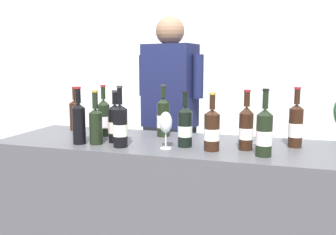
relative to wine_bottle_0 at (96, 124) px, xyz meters
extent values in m
cube|color=silver|center=(0.39, 2.77, 0.34)|extent=(8.00, 0.10, 2.80)
cube|color=#4C4C51|center=(0.39, 0.17, -0.59)|extent=(2.05, 0.66, 0.94)
cylinder|color=black|center=(0.00, 0.00, -0.03)|extent=(0.08, 0.08, 0.18)
cone|color=black|center=(0.00, 0.00, 0.08)|extent=(0.08, 0.08, 0.03)
cylinder|color=black|center=(0.00, 0.00, 0.14)|extent=(0.03, 0.03, 0.09)
cylinder|color=#B79333|center=(0.00, 0.00, 0.19)|extent=(0.04, 0.04, 0.01)
cylinder|color=black|center=(0.30, 0.33, -0.01)|extent=(0.08, 0.08, 0.22)
cone|color=black|center=(0.30, 0.33, 0.12)|extent=(0.08, 0.08, 0.03)
cylinder|color=black|center=(0.30, 0.33, 0.17)|extent=(0.03, 0.03, 0.07)
cylinder|color=#333338|center=(0.30, 0.33, 0.21)|extent=(0.03, 0.03, 0.01)
cylinder|color=silver|center=(0.30, 0.33, -0.02)|extent=(0.08, 0.08, 0.08)
cylinder|color=black|center=(0.67, 0.04, -0.02)|extent=(0.08, 0.08, 0.20)
cone|color=black|center=(0.67, 0.04, 0.09)|extent=(0.08, 0.08, 0.03)
cylinder|color=black|center=(0.67, 0.04, 0.15)|extent=(0.03, 0.03, 0.08)
cylinder|color=#B79333|center=(0.67, 0.04, 0.19)|extent=(0.03, 0.03, 0.01)
cylinder|color=white|center=(0.67, 0.04, -0.03)|extent=(0.08, 0.08, 0.06)
cylinder|color=black|center=(0.85, 0.12, -0.02)|extent=(0.08, 0.08, 0.20)
cone|color=black|center=(0.85, 0.12, 0.10)|extent=(0.08, 0.08, 0.04)
cylinder|color=black|center=(0.85, 0.12, 0.16)|extent=(0.03, 0.03, 0.08)
cylinder|color=maroon|center=(0.85, 0.12, 0.20)|extent=(0.04, 0.04, 0.01)
cylinder|color=silver|center=(0.85, 0.12, -0.03)|extent=(0.08, 0.08, 0.06)
cylinder|color=black|center=(0.51, 0.09, -0.02)|extent=(0.08, 0.08, 0.20)
cone|color=black|center=(0.51, 0.09, 0.10)|extent=(0.08, 0.08, 0.03)
cylinder|color=black|center=(0.51, 0.09, 0.15)|extent=(0.03, 0.03, 0.07)
cylinder|color=black|center=(0.51, 0.09, 0.19)|extent=(0.03, 0.03, 0.01)
cylinder|color=silver|center=(0.51, 0.09, -0.03)|extent=(0.08, 0.08, 0.06)
cylinder|color=black|center=(0.95, 0.00, -0.01)|extent=(0.08, 0.08, 0.21)
cone|color=black|center=(0.95, 0.00, 0.11)|extent=(0.08, 0.08, 0.03)
cylinder|color=black|center=(0.95, 0.00, 0.17)|extent=(0.03, 0.03, 0.09)
cylinder|color=black|center=(0.95, 0.00, 0.22)|extent=(0.03, 0.03, 0.01)
cylinder|color=white|center=(0.95, 0.00, -0.02)|extent=(0.08, 0.08, 0.07)
cylinder|color=black|center=(0.17, -0.02, -0.01)|extent=(0.08, 0.08, 0.21)
cone|color=black|center=(0.17, -0.02, 0.11)|extent=(0.08, 0.08, 0.03)
cylinder|color=black|center=(0.17, -0.02, 0.17)|extent=(0.03, 0.03, 0.09)
cylinder|color=#333338|center=(0.17, -0.02, 0.22)|extent=(0.03, 0.03, 0.01)
cylinder|color=silver|center=(0.17, -0.02, -0.02)|extent=(0.08, 0.08, 0.07)
cylinder|color=black|center=(-0.10, -0.02, -0.01)|extent=(0.07, 0.07, 0.21)
cone|color=black|center=(-0.10, -0.02, 0.11)|extent=(0.07, 0.07, 0.03)
cylinder|color=black|center=(-0.10, -0.02, 0.16)|extent=(0.03, 0.03, 0.08)
cylinder|color=maroon|center=(-0.10, -0.02, 0.21)|extent=(0.04, 0.04, 0.01)
cylinder|color=black|center=(0.08, 0.08, -0.02)|extent=(0.08, 0.08, 0.20)
cone|color=black|center=(0.08, 0.08, 0.10)|extent=(0.08, 0.08, 0.03)
cylinder|color=black|center=(0.08, 0.08, 0.15)|extent=(0.03, 0.03, 0.07)
cylinder|color=#333338|center=(0.08, 0.08, 0.19)|extent=(0.03, 0.03, 0.01)
cylinder|color=beige|center=(0.08, 0.08, -0.03)|extent=(0.08, 0.08, 0.07)
cylinder|color=black|center=(-0.07, 0.24, -0.02)|extent=(0.08, 0.08, 0.20)
cone|color=black|center=(-0.07, 0.24, 0.10)|extent=(0.08, 0.08, 0.04)
cylinder|color=black|center=(-0.07, 0.24, 0.16)|extent=(0.03, 0.03, 0.08)
cylinder|color=maroon|center=(-0.07, 0.24, 0.21)|extent=(0.03, 0.03, 0.01)
cylinder|color=silver|center=(-0.07, 0.24, -0.03)|extent=(0.08, 0.08, 0.07)
cylinder|color=black|center=(1.11, 0.26, -0.01)|extent=(0.08, 0.08, 0.22)
cone|color=black|center=(1.11, 0.26, 0.11)|extent=(0.08, 0.08, 0.03)
cylinder|color=black|center=(1.11, 0.26, 0.17)|extent=(0.03, 0.03, 0.08)
cylinder|color=maroon|center=(1.11, 0.26, 0.21)|extent=(0.04, 0.04, 0.01)
cylinder|color=silver|center=(1.11, 0.26, -0.02)|extent=(0.08, 0.08, 0.08)
cylinder|color=black|center=(-0.36, 0.36, -0.02)|extent=(0.08, 0.08, 0.19)
cone|color=black|center=(-0.36, 0.36, 0.08)|extent=(0.08, 0.08, 0.03)
cylinder|color=black|center=(-0.36, 0.36, 0.14)|extent=(0.03, 0.03, 0.08)
cylinder|color=maroon|center=(-0.36, 0.36, 0.18)|extent=(0.03, 0.03, 0.01)
cylinder|color=silver|center=(0.42, 0.01, -0.12)|extent=(0.06, 0.06, 0.00)
cylinder|color=silver|center=(0.42, 0.01, -0.07)|extent=(0.01, 0.01, 0.09)
ellipsoid|color=silver|center=(0.42, 0.01, 0.03)|extent=(0.07, 0.07, 0.12)
ellipsoid|color=maroon|center=(0.42, 0.01, 0.01)|extent=(0.06, 0.06, 0.04)
cube|color=black|center=(0.20, 0.82, -0.60)|extent=(0.39, 0.30, 0.92)
cube|color=#191E47|center=(0.20, 0.82, 0.18)|extent=(0.43, 0.31, 0.63)
sphere|color=#8C664C|center=(0.20, 0.82, 0.59)|extent=(0.22, 0.22, 0.22)
cylinder|color=#191E47|center=(0.44, 0.77, 0.25)|extent=(0.08, 0.08, 0.32)
cylinder|color=#191E47|center=(-0.03, 0.86, 0.25)|extent=(0.08, 0.08, 0.32)
camera|label=1|loc=(1.00, -1.82, 0.34)|focal=38.03mm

